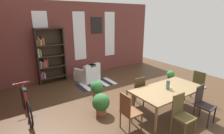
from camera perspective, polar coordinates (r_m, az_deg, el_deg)
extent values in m
plane|color=#4A321F|center=(5.29, 7.34, -13.43)|extent=(9.72, 9.72, 0.00)
cube|color=brown|center=(7.90, -10.76, 8.79)|extent=(7.75, 0.12, 3.20)
cube|color=white|center=(7.34, -22.06, 8.57)|extent=(0.55, 0.02, 2.08)
cube|color=white|center=(7.82, -10.62, 9.90)|extent=(0.55, 0.02, 2.08)
cube|color=white|center=(8.56, -0.76, 10.73)|extent=(0.55, 0.02, 2.08)
cube|color=olive|center=(4.96, 18.07, -7.06)|extent=(1.99, 1.03, 0.04)
cylinder|color=olive|center=(4.27, 14.30, -16.33)|extent=(0.07, 0.07, 0.69)
cylinder|color=olive|center=(5.60, 26.90, -9.42)|extent=(0.07, 0.07, 0.69)
cylinder|color=olive|center=(4.77, 6.78, -12.15)|extent=(0.07, 0.07, 0.69)
cylinder|color=olive|center=(5.99, 20.04, -6.90)|extent=(0.07, 0.07, 0.69)
cylinder|color=#4C7266|center=(4.88, 17.97, -5.55)|extent=(0.09, 0.09, 0.26)
cylinder|color=silver|center=(4.96, 18.88, -6.58)|extent=(0.04, 0.04, 0.04)
cylinder|color=silver|center=(4.99, 18.25, -6.47)|extent=(0.04, 0.04, 0.03)
cylinder|color=silver|center=(5.06, 18.57, -6.08)|extent=(0.04, 0.04, 0.05)
cube|color=brown|center=(4.22, 6.32, -14.66)|extent=(0.41, 0.41, 0.04)
cube|color=brown|center=(4.00, 4.32, -12.38)|extent=(0.04, 0.38, 0.50)
cylinder|color=brown|center=(4.34, 9.73, -17.57)|extent=(0.04, 0.04, 0.43)
cylinder|color=brown|center=(4.56, 6.59, -15.55)|extent=(0.04, 0.04, 0.43)
cylinder|color=brown|center=(4.14, 5.81, -19.24)|extent=(0.04, 0.04, 0.43)
cylinder|color=brown|center=(4.38, 2.76, -16.98)|extent=(0.04, 0.04, 0.43)
cube|color=#3B2E15|center=(5.26, 7.73, -8.09)|extent=(0.42, 0.42, 0.04)
cube|color=#3B2E15|center=(5.03, 9.17, -6.23)|extent=(0.38, 0.04, 0.50)
cylinder|color=#3B2E15|center=(5.59, 7.91, -9.22)|extent=(0.04, 0.04, 0.43)
cylinder|color=#3B2E15|center=(5.39, 4.90, -10.14)|extent=(0.04, 0.04, 0.43)
cylinder|color=#3B2E15|center=(5.35, 10.39, -10.59)|extent=(0.04, 0.04, 0.43)
cylinder|color=#3B2E15|center=(5.14, 7.32, -11.64)|extent=(0.04, 0.04, 0.43)
cube|color=#2F2525|center=(5.04, 28.44, -11.27)|extent=(0.44, 0.44, 0.04)
cube|color=#2F2525|center=(4.99, 26.88, -8.11)|extent=(0.38, 0.07, 0.50)
cylinder|color=#2F2525|center=(4.94, 29.19, -15.04)|extent=(0.04, 0.04, 0.43)
cylinder|color=#2F2525|center=(5.25, 30.71, -13.41)|extent=(0.04, 0.04, 0.43)
cylinder|color=#2F2525|center=(5.05, 25.33, -13.78)|extent=(0.04, 0.04, 0.43)
cylinder|color=#2F2525|center=(5.35, 27.05, -12.28)|extent=(0.04, 0.04, 0.43)
cube|color=brown|center=(4.34, 22.59, -15.07)|extent=(0.41, 0.41, 0.04)
cube|color=brown|center=(4.31, 20.94, -11.29)|extent=(0.38, 0.04, 0.50)
cylinder|color=brown|center=(4.25, 22.78, -19.55)|extent=(0.04, 0.04, 0.43)
cylinder|color=brown|center=(4.51, 25.57, -17.65)|extent=(0.04, 0.04, 0.43)
cylinder|color=brown|center=(4.42, 18.83, -17.60)|extent=(0.04, 0.04, 0.43)
cylinder|color=brown|center=(4.67, 21.76, -15.93)|extent=(0.04, 0.04, 0.43)
cube|color=#443F1F|center=(6.07, 25.55, -6.21)|extent=(0.40, 0.40, 0.04)
cube|color=#443F1F|center=(6.14, 26.72, -3.62)|extent=(0.03, 0.38, 0.50)
cylinder|color=#443F1F|center=(6.10, 22.95, -8.20)|extent=(0.04, 0.04, 0.43)
cylinder|color=#443F1F|center=(5.94, 25.87, -9.25)|extent=(0.04, 0.04, 0.43)
cylinder|color=#443F1F|center=(6.38, 24.73, -7.30)|extent=(0.04, 0.04, 0.43)
cylinder|color=#443F1F|center=(6.23, 27.56, -8.26)|extent=(0.04, 0.04, 0.43)
cube|color=#2D2319|center=(7.20, -23.38, 2.87)|extent=(0.04, 0.32, 2.19)
cube|color=#2D2319|center=(7.45, -15.63, 4.03)|extent=(0.04, 0.32, 2.19)
cube|color=#2D2319|center=(7.46, -19.75, 3.68)|extent=(1.07, 0.01, 2.19)
cube|color=#2D2319|center=(7.54, -18.81, -3.01)|extent=(1.03, 0.32, 0.04)
cube|color=#8C4C8C|center=(7.41, -22.42, -2.72)|extent=(0.04, 0.20, 0.21)
cube|color=#8C4C8C|center=(7.40, -22.05, -2.36)|extent=(0.05, 0.18, 0.29)
cube|color=#B22D28|center=(7.41, -21.68, -2.29)|extent=(0.03, 0.17, 0.29)
cube|color=white|center=(7.43, -21.35, -2.54)|extent=(0.03, 0.24, 0.21)
cube|color=#2D2319|center=(7.41, -19.12, 0.18)|extent=(1.03, 0.32, 0.04)
cube|color=#284C8C|center=(7.28, -22.84, 0.72)|extent=(0.03, 0.27, 0.26)
cube|color=gold|center=(7.28, -22.46, 0.85)|extent=(0.04, 0.23, 0.28)
cube|color=#4C4C51|center=(7.30, -22.09, 0.80)|extent=(0.03, 0.26, 0.25)
cube|color=#B22D28|center=(7.31, -21.74, 0.81)|extent=(0.04, 0.24, 0.24)
cube|color=#8C4C8C|center=(7.30, -21.36, 1.27)|extent=(0.05, 0.17, 0.34)
cube|color=orange|center=(7.32, -20.93, 1.12)|extent=(0.04, 0.17, 0.29)
cube|color=#B22D28|center=(7.32, -20.60, 1.45)|extent=(0.04, 0.20, 0.36)
cube|color=#2D2319|center=(7.31, -19.44, 3.47)|extent=(1.03, 0.32, 0.04)
cube|color=white|center=(7.17, -23.24, 4.38)|extent=(0.04, 0.25, 0.34)
cube|color=#33724C|center=(7.18, -22.83, 4.36)|extent=(0.04, 0.24, 0.32)
cube|color=orange|center=(7.20, -22.44, 4.14)|extent=(0.04, 0.17, 0.25)
cube|color=#2D2319|center=(7.23, -19.77, 6.85)|extent=(1.03, 0.32, 0.04)
cube|color=white|center=(7.11, -23.63, 7.34)|extent=(0.03, 0.20, 0.22)
cube|color=#B22D28|center=(7.11, -23.38, 7.97)|extent=(0.03, 0.27, 0.37)
cube|color=#33724C|center=(7.12, -23.00, 7.77)|extent=(0.05, 0.19, 0.30)
cube|color=gold|center=(7.14, -22.52, 7.53)|extent=(0.05, 0.25, 0.22)
cube|color=#B22D28|center=(7.14, -22.11, 7.94)|extent=(0.04, 0.19, 0.31)
cube|color=gold|center=(7.16, -21.72, 7.78)|extent=(0.03, 0.23, 0.26)
cube|color=#2D2319|center=(7.16, -20.28, 11.86)|extent=(1.03, 0.32, 0.04)
cube|color=silver|center=(7.37, -8.19, -2.88)|extent=(0.99, 0.99, 0.40)
cube|color=silver|center=(7.02, -6.57, -0.57)|extent=(0.81, 0.37, 0.35)
cube|color=silver|center=(7.50, -6.34, -0.25)|extent=(0.31, 0.73, 0.15)
cube|color=silver|center=(7.07, -10.33, -1.47)|extent=(0.31, 0.73, 0.15)
cube|color=#19382D|center=(6.99, -6.60, 0.49)|extent=(0.32, 0.24, 0.08)
torus|color=black|center=(4.85, -25.46, -13.72)|extent=(0.05, 0.67, 0.67)
torus|color=black|center=(5.78, -27.24, -9.00)|extent=(0.05, 0.67, 0.67)
cylinder|color=#B23333|center=(5.27, -26.57, -10.19)|extent=(0.04, 0.32, 0.90)
cylinder|color=#B23333|center=(5.02, -26.51, -9.20)|extent=(0.04, 0.04, 0.45)
cube|color=black|center=(4.93, -26.87, -6.68)|extent=(0.08, 0.20, 0.05)
cylinder|color=#B23333|center=(5.50, -27.77, -4.69)|extent=(0.44, 0.03, 0.02)
cylinder|color=#9E6042|center=(5.88, -4.94, -9.00)|extent=(0.30, 0.30, 0.20)
sphere|color=#2D6B33|center=(5.77, -5.01, -6.60)|extent=(0.42, 0.42, 0.42)
cylinder|color=#9E6042|center=(4.98, -3.60, -14.29)|extent=(0.29, 0.29, 0.16)
sphere|color=#2D6B33|center=(4.84, -3.66, -11.49)|extent=(0.49, 0.49, 0.49)
cylinder|color=#333338|center=(7.70, 18.60, -3.73)|extent=(0.21, 0.21, 0.15)
sphere|color=#387F42|center=(7.63, 18.74, -2.29)|extent=(0.32, 0.32, 0.32)
cube|color=#1E1E33|center=(6.73, -10.21, -6.70)|extent=(0.19, 0.90, 0.01)
cube|color=white|center=(6.80, -8.75, -6.37)|extent=(0.19, 0.90, 0.01)
cube|color=#1E1E33|center=(6.87, -7.33, -6.05)|extent=(0.19, 0.90, 0.01)
cube|color=white|center=(6.95, -5.93, -5.74)|extent=(0.19, 0.90, 0.01)
cube|color=#1E1E33|center=(7.03, -4.57, -5.42)|extent=(0.19, 0.90, 0.01)
cube|color=white|center=(7.12, -3.24, -5.12)|extent=(0.19, 0.90, 0.01)
cube|color=#1E1E33|center=(7.21, -1.95, -4.81)|extent=(0.19, 0.90, 0.01)
cube|color=white|center=(7.31, -0.69, -4.51)|extent=(0.19, 0.90, 0.01)
cube|color=black|center=(8.15, -5.10, 13.51)|extent=(0.56, 0.03, 0.72)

